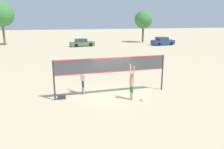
% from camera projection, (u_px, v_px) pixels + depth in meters
% --- Properties ---
extents(ground_plane, '(200.00, 200.00, 0.00)m').
position_uv_depth(ground_plane, '(112.00, 94.00, 14.27)').
color(ground_plane, '#C6B28C').
extents(volleyball_net, '(7.31, 0.10, 2.44)m').
position_uv_depth(volleyball_net, '(112.00, 68.00, 13.83)').
color(volleyball_net, '#38383D').
rests_on(volleyball_net, ground_plane).
extents(player_spiker, '(0.28, 0.71, 2.17)m').
position_uv_depth(player_spiker, '(132.00, 82.00, 13.06)').
color(player_spiker, tan).
rests_on(player_spiker, ground_plane).
extents(player_blocker, '(0.28, 0.72, 2.25)m').
position_uv_depth(player_blocker, '(83.00, 76.00, 14.08)').
color(player_blocker, tan).
rests_on(player_blocker, ground_plane).
extents(volleyball, '(0.23, 0.23, 0.23)m').
position_uv_depth(volleyball, '(142.00, 99.00, 13.12)').
color(volleyball, silver).
rests_on(volleyball, ground_plane).
extents(gear_bag, '(0.49, 0.27, 0.22)m').
position_uv_depth(gear_bag, '(62.00, 97.00, 13.45)').
color(gear_bag, '#2D2D33').
rests_on(gear_bag, ground_plane).
extents(parked_car_near, '(4.47, 2.22, 1.53)m').
position_uv_depth(parked_car_near, '(163.00, 41.00, 41.93)').
color(parked_car_near, navy).
rests_on(parked_car_near, ground_plane).
extents(parked_car_mid, '(4.55, 2.38, 1.37)m').
position_uv_depth(parked_car_mid, '(82.00, 43.00, 40.00)').
color(parked_car_mid, '#4C6B4C').
rests_on(parked_car_mid, ground_plane).
extents(tree_left_cluster, '(4.60, 4.60, 8.06)m').
position_uv_depth(tree_left_cluster, '(1.00, 14.00, 40.46)').
color(tree_left_cluster, brown).
rests_on(tree_left_cluster, ground_plane).
extents(tree_right_cluster, '(3.75, 3.75, 6.66)m').
position_uv_depth(tree_right_cluster, '(143.00, 20.00, 45.87)').
color(tree_right_cluster, brown).
rests_on(tree_right_cluster, ground_plane).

